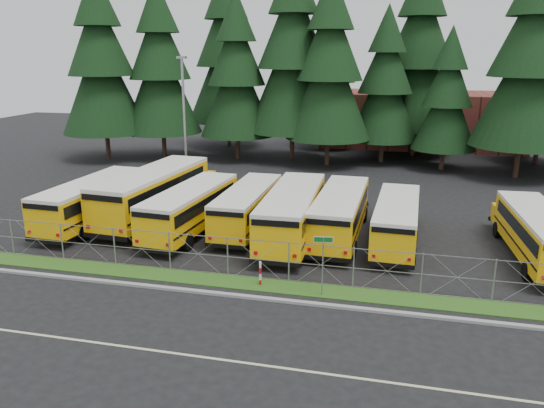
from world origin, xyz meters
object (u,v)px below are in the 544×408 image
at_px(bus_3, 249,208).
at_px(bus_6, 397,222).
at_px(striped_bollard, 260,274).
at_px(bus_0, 96,202).
at_px(bus_1, 157,194).
at_px(bus_2, 194,209).
at_px(bus_east, 535,235).
at_px(bus_4, 293,214).
at_px(bus_5, 341,215).
at_px(light_standard, 184,118).
at_px(street_sign, 323,254).

xyz_separation_m(bus_3, bus_6, (8.77, -0.68, -0.02)).
relative_size(bus_6, striped_bollard, 8.18).
relative_size(bus_0, bus_3, 1.07).
bearing_deg(bus_1, bus_3, -0.67).
relative_size(bus_2, bus_east, 1.04).
bearing_deg(bus_4, bus_1, 167.49).
bearing_deg(bus_1, bus_2, -25.62).
relative_size(bus_4, striped_bollard, 9.38).
height_order(bus_3, bus_6, bus_3).
bearing_deg(bus_3, bus_0, -172.14).
height_order(bus_5, light_standard, light_standard).
height_order(bus_5, bus_east, bus_5).
bearing_deg(striped_bollard, bus_4, 88.11).
xyz_separation_m(bus_2, bus_4, (6.07, 0.10, 0.10)).
distance_m(street_sign, striped_bollard, 3.30).
xyz_separation_m(bus_6, street_sign, (-3.08, -7.65, 0.75)).
distance_m(bus_1, bus_3, 6.40).
distance_m(bus_1, street_sign, 15.02).
bearing_deg(bus_2, bus_0, -175.75).
relative_size(bus_1, bus_4, 1.10).
distance_m(bus_4, bus_6, 5.83).
height_order(street_sign, striped_bollard, street_sign).
xyz_separation_m(bus_1, bus_east, (22.12, -2.02, -0.29)).
bearing_deg(street_sign, bus_1, 143.39).
relative_size(striped_bollard, light_standard, 0.12).
xyz_separation_m(bus_2, bus_6, (11.87, 0.62, -0.09)).
height_order(bus_0, bus_3, bus_0).
relative_size(bus_1, street_sign, 4.40).
height_order(bus_0, bus_5, bus_0).
relative_size(bus_1, striped_bollard, 10.29).
distance_m(bus_east, striped_bollard, 14.56).
height_order(bus_3, striped_bollard, bus_3).
xyz_separation_m(bus_0, bus_6, (18.40, 0.58, -0.12)).
distance_m(bus_4, street_sign, 7.65).
relative_size(bus_1, bus_3, 1.24).
xyz_separation_m(bus_2, bus_5, (8.69, 0.97, 0.00)).
bearing_deg(bus_2, striped_bollard, -43.80).
distance_m(street_sign, light_standard, 21.88).
height_order(bus_1, bus_2, bus_1).
bearing_deg(light_standard, bus_3, -48.81).
height_order(bus_0, bus_east, bus_0).
bearing_deg(bus_4, bus_6, 3.72).
height_order(bus_2, bus_4, bus_4).
relative_size(bus_2, bus_5, 1.00).
height_order(bus_east, street_sign, street_sign).
bearing_deg(bus_6, light_standard, 152.47).
bearing_deg(bus_east, bus_2, 176.46).
distance_m(bus_1, bus_5, 12.00).
height_order(bus_3, light_standard, light_standard).
distance_m(bus_2, bus_5, 8.75).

